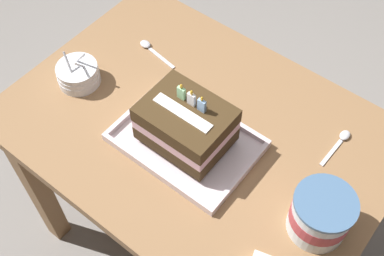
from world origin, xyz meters
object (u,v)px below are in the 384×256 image
at_px(birthday_cake, 186,124).
at_px(serving_spoon_by_bowls, 342,139).
at_px(foil_tray, 186,141).
at_px(bowl_stack, 78,74).
at_px(serving_spoon_near_tray, 149,47).
at_px(ice_cream_tub, 321,215).

xyz_separation_m(birthday_cake, serving_spoon_by_bowls, (0.31, 0.25, -0.08)).
bearing_deg(foil_tray, bowl_stack, -176.74).
bearing_deg(bowl_stack, foil_tray, 3.26).
distance_m(birthday_cake, bowl_stack, 0.37).
bearing_deg(serving_spoon_near_tray, birthday_cake, -33.24).
bearing_deg(serving_spoon_by_bowls, foil_tray, -140.57).
relative_size(birthday_cake, ice_cream_tub, 1.52).
xyz_separation_m(birthday_cake, serving_spoon_near_tray, (-0.30, 0.19, -0.08)).
bearing_deg(serving_spoon_by_bowls, ice_cream_tub, -75.18).
xyz_separation_m(birthday_cake, ice_cream_tub, (0.37, 0.00, -0.02)).
height_order(birthday_cake, serving_spoon_by_bowls, birthday_cake).
height_order(foil_tray, birthday_cake, birthday_cake).
height_order(birthday_cake, ice_cream_tub, birthday_cake).
bearing_deg(serving_spoon_near_tray, bowl_stack, -107.29).
bearing_deg(foil_tray, ice_cream_tub, 0.33).
distance_m(bowl_stack, serving_spoon_near_tray, 0.23).
bearing_deg(foil_tray, serving_spoon_near_tray, 146.75).
relative_size(ice_cream_tub, serving_spoon_by_bowls, 1.05).
height_order(bowl_stack, serving_spoon_by_bowls, bowl_stack).
bearing_deg(foil_tray, birthday_cake, 90.00).
bearing_deg(ice_cream_tub, birthday_cake, -179.68).
distance_m(foil_tray, bowl_stack, 0.37).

